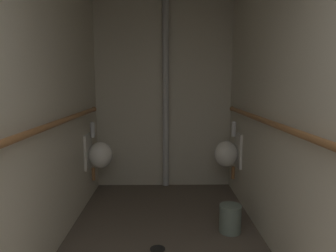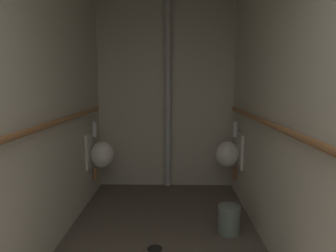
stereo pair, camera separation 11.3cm
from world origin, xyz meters
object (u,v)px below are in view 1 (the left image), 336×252
urinal_right_mid (228,153)px  urinal_left_mid (99,154)px  floor_drain (158,249)px  waste_bin (230,218)px  standpipe_back_wall (166,93)px

urinal_right_mid → urinal_left_mid: bearing=-178.8°
urinal_left_mid → floor_drain: bearing=-56.4°
floor_drain → waste_bin: size_ratio=0.50×
urinal_left_mid → urinal_right_mid: (1.65, 0.03, 0.00)m
urinal_right_mid → floor_drain: 1.60m
urinal_right_mid → standpipe_back_wall: bearing=149.6°
urinal_left_mid → floor_drain: size_ratio=5.39×
urinal_left_mid → floor_drain: (0.77, -1.15, -0.61)m
floor_drain → standpipe_back_wall: bearing=87.0°
urinal_right_mid → waste_bin: size_ratio=2.67×
urinal_left_mid → floor_drain: urinal_left_mid is taller
urinal_left_mid → waste_bin: 1.78m
urinal_left_mid → urinal_right_mid: same height
urinal_right_mid → waste_bin: bearing=-99.7°
urinal_right_mid → standpipe_back_wall: (-0.79, 0.47, 0.75)m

